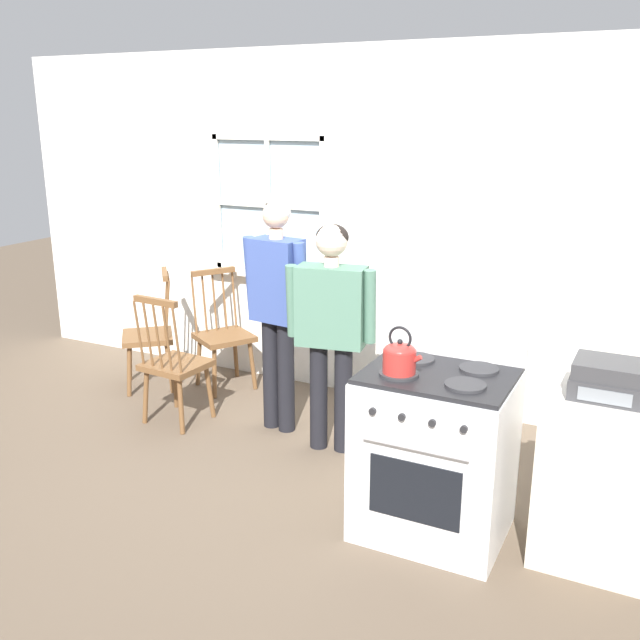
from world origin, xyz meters
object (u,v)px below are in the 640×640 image
person_teen_center (331,316)px  stereo (609,380)px  chair_near_wall (174,365)px  stove (435,452)px  potted_plant (254,263)px  side_counter (597,478)px  kettle (400,357)px  chair_by_window (223,336)px  chair_center_cluster (150,336)px  person_elderly_left (277,299)px

person_teen_center → stereo: size_ratio=4.53×
chair_near_wall → stereo: stereo is taller
stove → potted_plant: bearing=143.0°
side_counter → stereo: 0.54m
chair_near_wall → kettle: 2.16m
chair_by_window → stove: size_ratio=0.90×
kettle → person_teen_center: bearing=134.6°
chair_center_cluster → side_counter: (3.57, -0.88, 0.01)m
side_counter → chair_near_wall: bearing=172.3°
chair_center_cluster → potted_plant: bearing=91.3°
chair_center_cluster → side_counter: size_ratio=1.09×
potted_plant → chair_near_wall: bearing=-92.1°
chair_near_wall → stereo: size_ratio=2.88×
potted_plant → stove: bearing=-37.0°
chair_center_cluster → person_teen_center: person_teen_center is taller
chair_by_window → stove: (2.23, -1.28, 0.03)m
person_elderly_left → stove: bearing=-21.9°
person_teen_center → stove: size_ratio=1.42×
chair_by_window → stereo: size_ratio=2.88×
chair_by_window → chair_center_cluster: bearing=147.9°
person_teen_center → chair_near_wall: bearing=175.1°
chair_center_cluster → kettle: bearing=26.0°
person_teen_center → side_counter: person_teen_center is taller
stove → kettle: 0.59m
chair_by_window → potted_plant: bearing=10.4°
person_elderly_left → kettle: 1.53m
chair_near_wall → person_teen_center: person_teen_center is taller
stove → potted_plant: 2.70m
chair_near_wall → person_elderly_left: bearing=-157.5°
chair_by_window → chair_center_cluster: 0.60m
chair_center_cluster → person_teen_center: size_ratio=0.64×
chair_near_wall → chair_center_cluster: (-0.62, 0.48, 0.00)m
chair_by_window → chair_near_wall: bearing=-142.7°
chair_near_wall → side_counter: 2.98m
person_teen_center → stereo: person_teen_center is taller
chair_by_window → chair_center_cluster: size_ratio=1.00×
stove → stereo: 0.96m
chair_by_window → side_counter: 3.24m
potted_plant → side_counter: (2.91, -1.46, -0.56)m
potted_plant → chair_center_cluster: bearing=-138.3°
person_teen_center → kettle: (0.76, -0.77, 0.08)m
chair_center_cluster → stove: stove is taller
person_teen_center → stereo: (1.74, -0.54, 0.05)m
chair_by_window → potted_plant: potted_plant is taller
kettle → stereo: 1.00m
person_elderly_left → stereo: bearing=-10.0°
chair_by_window → person_elderly_left: bearing=-90.6°
chair_near_wall → side_counter: bearing=176.6°
chair_center_cluster → stove: size_ratio=0.90×
chair_near_wall → side_counter: size_ratio=1.09×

